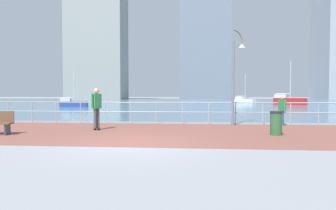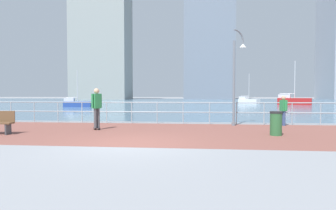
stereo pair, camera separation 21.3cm
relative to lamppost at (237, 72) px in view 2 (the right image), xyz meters
name	(u,v)px [view 2 (the right image)]	position (x,y,z in m)	size (l,w,h in m)	color
ground	(185,103)	(-4.13, 34.24, -2.68)	(220.00, 220.00, 0.00)	gray
brick_paving	(146,132)	(-4.13, -2.94, -2.68)	(28.00, 6.89, 0.01)	brown
harbor_water	(187,102)	(-4.13, 45.51, -2.68)	(180.00, 88.00, 0.00)	slate
waterfront_railing	(157,109)	(-4.13, 0.51, -1.88)	(25.25, 0.06, 1.17)	#9EADB7
lamppost	(237,72)	(0.00, 0.00, 0.00)	(0.74, 0.55, 4.85)	slate
skateboarder	(97,105)	(-6.41, -2.45, -1.56)	(0.40, 0.51, 1.85)	black
bystander	(283,108)	(2.34, 0.16, -1.81)	(0.32, 0.56, 1.50)	#384C7A
trash_bin	(276,123)	(1.02, -3.41, -2.21)	(0.46, 0.46, 0.93)	#2D6638
sailboat_red	(248,101)	(6.64, 34.48, -2.19)	(3.38, 3.33, 5.09)	white
sailboat_ivory	(77,103)	(-16.94, 19.36, -2.24)	(3.41, 1.54, 4.62)	#284799
sailboat_teal	(293,101)	(12.52, 30.00, -2.05)	(4.90, 3.21, 6.62)	#B21E1E
tower_concrete	(102,47)	(-32.37, 73.67, 13.85)	(17.68, 11.03, 34.71)	#939993
tower_glass	(209,29)	(1.89, 82.83, 21.01)	(16.47, 11.56, 49.04)	slate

